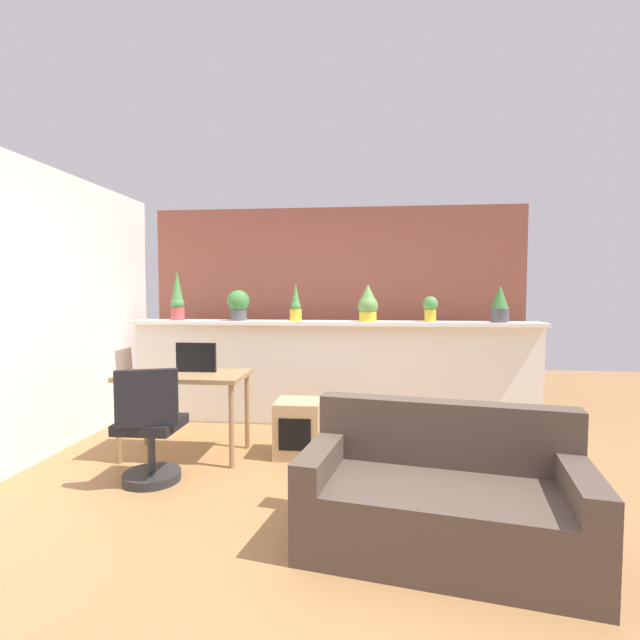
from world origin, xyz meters
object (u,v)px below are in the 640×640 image
object	(u,v)px
potted_plant_4	(430,308)
side_cube_shelf	(298,428)
potted_plant_0	(177,298)
potted_plant_5	(500,304)
tv_monitor	(196,357)
potted_plant_1	(238,304)
potted_plant_3	(368,304)
desk	(185,383)
potted_plant_2	(296,305)
office_chair	(150,434)
couch	(442,500)

from	to	relation	value
potted_plant_4	side_cube_shelf	distance (m)	1.94
potted_plant_0	potted_plant_5	size ratio (longest dim) A/B	1.40
tv_monitor	side_cube_shelf	size ratio (longest dim) A/B	0.74
potted_plant_1	side_cube_shelf	xyz separation A→B (m)	(0.82, -0.98, -1.09)
potted_plant_4	potted_plant_3	bearing A→B (deg)	-178.35
potted_plant_3	desk	world-z (taller)	potted_plant_3
potted_plant_2	tv_monitor	bearing A→B (deg)	-127.30
potted_plant_3	tv_monitor	distance (m)	1.90
potted_plant_5	potted_plant_0	bearing A→B (deg)	179.75
potted_plant_0	potted_plant_4	bearing A→B (deg)	0.17
potted_plant_2	side_cube_shelf	world-z (taller)	potted_plant_2
potted_plant_3	potted_plant_4	distance (m)	0.67
side_cube_shelf	potted_plant_2	bearing A→B (deg)	100.03
potted_plant_5	tv_monitor	xyz separation A→B (m)	(-2.93, -0.99, -0.47)
potted_plant_1	tv_monitor	bearing A→B (deg)	-96.40
potted_plant_5	side_cube_shelf	xyz separation A→B (m)	(-2.00, -0.96, -1.10)
potted_plant_0	potted_plant_4	distance (m)	2.81
potted_plant_3	office_chair	distance (m)	2.56
potted_plant_1	office_chair	bearing A→B (deg)	-97.10
potted_plant_5	office_chair	distance (m)	3.61
office_chair	tv_monitor	bearing A→B (deg)	81.90
potted_plant_0	potted_plant_1	xyz separation A→B (m)	(0.71, 0.00, -0.06)
potted_plant_2	potted_plant_3	world-z (taller)	potted_plant_2
desk	office_chair	world-z (taller)	office_chair
tv_monitor	couch	xyz separation A→B (m)	(1.98, -1.40, -0.60)
potted_plant_5	potted_plant_1	bearing A→B (deg)	179.66
side_cube_shelf	couch	xyz separation A→B (m)	(1.05, -1.42, 0.03)
potted_plant_3	potted_plant_4	size ratio (longest dim) A/B	1.48
tv_monitor	potted_plant_3	bearing A→B (deg)	32.63
potted_plant_0	potted_plant_2	distance (m)	1.36
potted_plant_4	potted_plant_5	xyz separation A→B (m)	(0.71, -0.02, 0.04)
potted_plant_0	potted_plant_4	world-z (taller)	potted_plant_0
potted_plant_2	tv_monitor	size ratio (longest dim) A/B	1.14
potted_plant_0	couch	size ratio (longest dim) A/B	0.33
potted_plant_0	couch	xyz separation A→B (m)	(2.57, -2.40, -1.12)
potted_plant_0	couch	bearing A→B (deg)	-43.01
potted_plant_1	side_cube_shelf	size ratio (longest dim) A/B	0.68
side_cube_shelf	couch	bearing A→B (deg)	-53.61
potted_plant_3	tv_monitor	xyz separation A→B (m)	(-1.55, -0.99, -0.47)
potted_plant_0	tv_monitor	bearing A→B (deg)	-59.40
potted_plant_0	potted_plant_4	size ratio (longest dim) A/B	2.03
potted_plant_1	potted_plant_4	world-z (taller)	potted_plant_1
potted_plant_1	couch	world-z (taller)	potted_plant_1
side_cube_shelf	couch	size ratio (longest dim) A/B	0.30
potted_plant_4	tv_monitor	xyz separation A→B (m)	(-2.22, -1.01, -0.43)
potted_plant_1	potted_plant_3	xyz separation A→B (m)	(1.44, -0.01, 0.01)
couch	potted_plant_3	bearing A→B (deg)	100.21
potted_plant_3	office_chair	world-z (taller)	potted_plant_3
potted_plant_4	tv_monitor	distance (m)	2.47
potted_plant_4	office_chair	bearing A→B (deg)	-143.37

